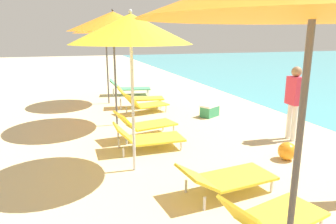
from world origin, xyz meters
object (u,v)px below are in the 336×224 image
(lounger_third_shoreside, at_px, (272,217))
(umbrella_fifth, at_px, (113,22))
(lounger_farthest_inland, at_px, (139,97))
(beach_ball, at_px, (287,151))
(umbrella_fourth, at_px, (131,29))
(umbrella_farthest, at_px, (105,26))
(lounger_fifth_shoreside, at_px, (145,104))
(person_walking_far, at_px, (294,96))
(lounger_fourth_inland, at_px, (226,177))
(lounger_fourth_shoreside, at_px, (147,137))
(cooler_box, at_px, (210,111))
(lounger_farthest_shoreside, at_px, (129,87))
(lounger_fifth_inland, at_px, (144,124))

(lounger_third_shoreside, distance_m, umbrella_fifth, 5.75)
(lounger_farthest_inland, relative_size, beach_ball, 4.45)
(umbrella_fourth, relative_size, umbrella_farthest, 0.93)
(lounger_fifth_shoreside, xyz_separation_m, person_walking_far, (2.49, -3.39, 0.71))
(umbrella_fourth, height_order, lounger_fourth_inland, umbrella_fourth)
(lounger_third_shoreside, distance_m, lounger_fourth_inland, 1.07)
(lounger_farthest_inland, xyz_separation_m, beach_ball, (1.66, -5.08, -0.16))
(lounger_fourth_inland, bearing_deg, umbrella_farthest, 89.98)
(lounger_fourth_inland, height_order, lounger_fifth_shoreside, lounger_fifth_shoreside)
(umbrella_fourth, height_order, umbrella_farthest, umbrella_farthest)
(lounger_third_shoreside, xyz_separation_m, lounger_fifth_shoreside, (0.05, 6.19, 0.02))
(lounger_fifth_shoreside, bearing_deg, lounger_fourth_shoreside, -116.83)
(lounger_fourth_shoreside, distance_m, beach_ball, 2.70)
(person_walking_far, relative_size, cooler_box, 2.60)
(umbrella_fourth, bearing_deg, lounger_fifth_shoreside, 73.31)
(lounger_fifth_shoreside, bearing_deg, beach_ball, -82.79)
(lounger_farthest_shoreside, bearing_deg, person_walking_far, -59.16)
(lounger_fourth_shoreside, height_order, lounger_farthest_shoreside, lounger_farthest_shoreside)
(lounger_farthest_shoreside, bearing_deg, lounger_third_shoreside, -80.70)
(lounger_fifth_shoreside, distance_m, lounger_fifth_inland, 2.31)
(lounger_fourth_inland, bearing_deg, lounger_farthest_inland, 82.83)
(lounger_third_shoreside, xyz_separation_m, person_walking_far, (2.53, 2.80, 0.73))
(lounger_third_shoreside, bearing_deg, lounger_fourth_inland, 76.40)
(lounger_farthest_shoreside, bearing_deg, umbrella_farthest, -116.53)
(umbrella_fifth, bearing_deg, lounger_fifth_shoreside, 45.13)
(lounger_fourth_shoreside, distance_m, lounger_farthest_shoreside, 6.00)
(lounger_fourth_shoreside, relative_size, lounger_fifth_shoreside, 1.03)
(lounger_fourth_inland, height_order, lounger_farthest_shoreside, lounger_farthest_shoreside)
(lounger_third_shoreside, relative_size, lounger_fifth_shoreside, 1.04)
(lounger_fifth_inland, bearing_deg, umbrella_fifth, 97.28)
(lounger_fifth_inland, relative_size, lounger_farthest_inland, 0.96)
(umbrella_farthest, bearing_deg, person_walking_far, -56.53)
(cooler_box, xyz_separation_m, beach_ball, (0.00, -3.34, -0.00))
(umbrella_fourth, bearing_deg, lounger_fifth_inland, 70.52)
(lounger_fourth_shoreside, distance_m, lounger_farthest_inland, 3.81)
(umbrella_fifth, xyz_separation_m, umbrella_farthest, (0.15, 2.69, -0.02))
(lounger_farthest_inland, xyz_separation_m, cooler_box, (1.66, -1.74, -0.16))
(umbrella_fifth, bearing_deg, lounger_fourth_shoreside, -81.14)
(lounger_fifth_inland, xyz_separation_m, beach_ball, (2.22, -2.10, -0.15))
(lounger_fourth_shoreside, bearing_deg, lounger_fourth_inland, -72.92)
(umbrella_fourth, xyz_separation_m, lounger_fourth_shoreside, (0.46, 0.90, -2.11))
(lounger_fifth_shoreside, distance_m, person_walking_far, 4.26)
(beach_ball, bearing_deg, umbrella_fourth, 171.26)
(lounger_fifth_shoreside, bearing_deg, lounger_farthest_inland, 77.72)
(lounger_fourth_inland, xyz_separation_m, cooler_box, (1.70, 4.13, -0.08))
(umbrella_fourth, height_order, lounger_farthest_shoreside, umbrella_fourth)
(lounger_fourth_shoreside, relative_size, lounger_fourth_inland, 0.92)
(umbrella_fourth, distance_m, lounger_farthest_inland, 5.21)
(lounger_fourth_shoreside, relative_size, lounger_farthest_inland, 0.92)
(lounger_third_shoreside, height_order, person_walking_far, person_walking_far)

